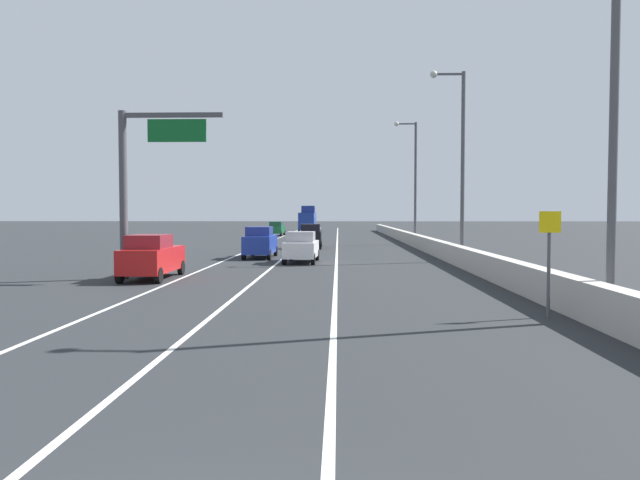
{
  "coord_description": "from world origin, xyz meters",
  "views": [
    {
      "loc": [
        1.61,
        -4.25,
        2.94
      ],
      "look_at": [
        0.35,
        37.44,
        1.1
      ],
      "focal_mm": 33.95,
      "sensor_mm": 36.0,
      "label": 1
    }
  ],
  "objects": [
    {
      "name": "overhead_sign_gantry",
      "position": [
        -7.26,
        22.52,
        4.73
      ],
      "size": [
        4.68,
        0.36,
        7.5
      ],
      "color": "#47474C",
      "rests_on": "ground_plane"
    },
    {
      "name": "lamp_post_right_third",
      "position": [
        8.63,
        52.98,
        6.55
      ],
      "size": [
        2.14,
        0.44,
        11.55
      ],
      "color": "#4C4C51",
      "rests_on": "ground_plane"
    },
    {
      "name": "jersey_barrier_right",
      "position": [
        8.44,
        40.0,
        0.55
      ],
      "size": [
        0.6,
        120.0,
        1.1
      ],
      "primitive_type": "cube",
      "color": "#B2ADA3",
      "rests_on": "ground_plane"
    },
    {
      "name": "lane_stripe_center",
      "position": [
        -2.0,
        55.0,
        0.0
      ],
      "size": [
        0.16,
        130.0,
        0.0
      ],
      "primitive_type": "cube",
      "color": "silver",
      "rests_on": "ground_plane"
    },
    {
      "name": "lamp_post_right_second",
      "position": [
        8.92,
        32.77,
        6.55
      ],
      "size": [
        2.14,
        0.44,
        11.55
      ],
      "color": "#4C4C51",
      "rests_on": "ground_plane"
    },
    {
      "name": "lamp_post_right_near",
      "position": [
        8.88,
        12.56,
        6.55
      ],
      "size": [
        2.14,
        0.44,
        11.55
      ],
      "color": "#4C4C51",
      "rests_on": "ground_plane"
    },
    {
      "name": "box_truck",
      "position": [
        -3.23,
        90.9,
        1.9
      ],
      "size": [
        2.51,
        8.43,
        4.16
      ],
      "color": "navy",
      "rests_on": "ground_plane"
    },
    {
      "name": "speed_advisory_sign",
      "position": [
        7.54,
        12.88,
        1.76
      ],
      "size": [
        0.6,
        0.11,
        3.0
      ],
      "color": "#4C4C51",
      "rests_on": "ground_plane"
    },
    {
      "name": "car_blue_4",
      "position": [
        -3.54,
        35.44,
        1.03
      ],
      "size": [
        1.85,
        4.74,
        2.08
      ],
      "color": "#1E389E",
      "rests_on": "ground_plane"
    },
    {
      "name": "car_red_2",
      "position": [
        -6.75,
        22.54,
        1.0
      ],
      "size": [
        1.89,
        4.68,
        2.0
      ],
      "color": "red",
      "rests_on": "ground_plane"
    },
    {
      "name": "car_black_1",
      "position": [
        -0.71,
        46.69,
        1.02
      ],
      "size": [
        1.87,
        4.48,
        2.06
      ],
      "color": "black",
      "rests_on": "ground_plane"
    },
    {
      "name": "ground_plane",
      "position": [
        0.0,
        64.0,
        0.0
      ],
      "size": [
        320.0,
        320.0,
        0.0
      ],
      "primitive_type": "plane",
      "color": "#26282B"
    },
    {
      "name": "car_green_0",
      "position": [
        -6.56,
        75.33,
        0.94
      ],
      "size": [
        1.93,
        4.72,
        1.87
      ],
      "color": "#196033",
      "rests_on": "ground_plane"
    },
    {
      "name": "lane_stripe_right",
      "position": [
        1.5,
        55.0,
        0.0
      ],
      "size": [
        0.16,
        130.0,
        0.0
      ],
      "primitive_type": "cube",
      "color": "silver",
      "rests_on": "ground_plane"
    },
    {
      "name": "car_white_3",
      "position": [
        -0.6,
        31.75,
        0.93
      ],
      "size": [
        2.02,
        4.26,
        1.86
      ],
      "color": "white",
      "rests_on": "ground_plane"
    },
    {
      "name": "lane_stripe_left",
      "position": [
        -5.5,
        55.0,
        0.0
      ],
      "size": [
        0.16,
        130.0,
        0.0
      ],
      "primitive_type": "cube",
      "color": "silver",
      "rests_on": "ground_plane"
    }
  ]
}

